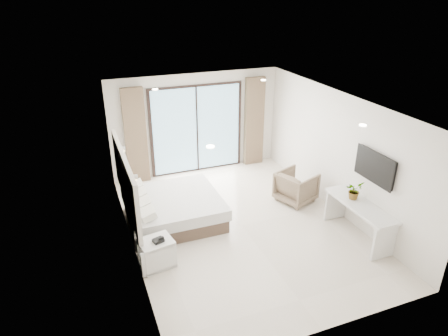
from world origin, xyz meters
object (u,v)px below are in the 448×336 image
(bed, at_px, (173,209))
(nightstand, at_px, (157,253))
(console_desk, at_px, (359,213))
(armchair, at_px, (296,185))

(bed, relative_size, nightstand, 2.99)
(bed, distance_m, console_desk, 3.90)
(nightstand, relative_size, console_desk, 0.39)
(bed, relative_size, console_desk, 1.17)
(console_desk, distance_m, armchair, 1.83)
(armchair, bearing_deg, nightstand, 87.46)
(nightstand, xyz_separation_m, console_desk, (4.02, -0.56, 0.30))
(nightstand, bearing_deg, armchair, 9.10)
(nightstand, xyz_separation_m, armchair, (3.63, 1.22, 0.14))
(bed, bearing_deg, nightstand, -115.34)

